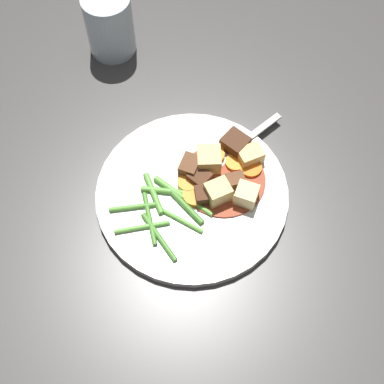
% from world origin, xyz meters
% --- Properties ---
extents(ground_plane, '(3.00, 3.00, 0.00)m').
position_xyz_m(ground_plane, '(0.00, 0.00, 0.00)').
color(ground_plane, '#423F3D').
extents(dinner_plate, '(0.27, 0.27, 0.01)m').
position_xyz_m(dinner_plate, '(0.00, 0.00, 0.01)').
color(dinner_plate, white).
rests_on(dinner_plate, ground_plane).
extents(stew_sauce, '(0.12, 0.12, 0.00)m').
position_xyz_m(stew_sauce, '(0.05, 0.00, 0.01)').
color(stew_sauce, '#93381E').
rests_on(stew_sauce, dinner_plate).
extents(carrot_slice_0, '(0.05, 0.05, 0.01)m').
position_xyz_m(carrot_slice_0, '(0.05, 0.04, 0.02)').
color(carrot_slice_0, orange).
rests_on(carrot_slice_0, dinner_plate).
extents(carrot_slice_1, '(0.04, 0.04, 0.01)m').
position_xyz_m(carrot_slice_1, '(0.00, 0.01, 0.02)').
color(carrot_slice_1, orange).
rests_on(carrot_slice_1, dinner_plate).
extents(carrot_slice_2, '(0.05, 0.05, 0.01)m').
position_xyz_m(carrot_slice_2, '(-0.00, -0.01, 0.02)').
color(carrot_slice_2, orange).
rests_on(carrot_slice_2, dinner_plate).
extents(carrot_slice_3, '(0.04, 0.04, 0.01)m').
position_xyz_m(carrot_slice_3, '(0.08, 0.02, 0.02)').
color(carrot_slice_3, orange).
rests_on(carrot_slice_3, dinner_plate).
extents(carrot_slice_4, '(0.05, 0.05, 0.01)m').
position_xyz_m(carrot_slice_4, '(0.09, 0.00, 0.02)').
color(carrot_slice_4, orange).
rests_on(carrot_slice_4, dinner_plate).
extents(potato_chunk_0, '(0.03, 0.03, 0.02)m').
position_xyz_m(potato_chunk_0, '(0.10, 0.01, 0.02)').
color(potato_chunk_0, '#E5CC7A').
rests_on(potato_chunk_0, dinner_plate).
extents(potato_chunk_1, '(0.03, 0.03, 0.03)m').
position_xyz_m(potato_chunk_1, '(0.03, -0.02, 0.03)').
color(potato_chunk_1, '#E5CC7A').
rests_on(potato_chunk_1, dinner_plate).
extents(potato_chunk_2, '(0.04, 0.04, 0.03)m').
position_xyz_m(potato_chunk_2, '(0.04, 0.03, 0.03)').
color(potato_chunk_2, '#E5CC7A').
rests_on(potato_chunk_2, dinner_plate).
extents(potato_chunk_3, '(0.04, 0.04, 0.03)m').
position_xyz_m(potato_chunk_3, '(0.06, -0.04, 0.03)').
color(potato_chunk_3, '#EAD68C').
rests_on(potato_chunk_3, dinner_plate).
extents(meat_chunk_0, '(0.03, 0.03, 0.02)m').
position_xyz_m(meat_chunk_0, '(0.01, -0.02, 0.02)').
color(meat_chunk_0, '#4C2B19').
rests_on(meat_chunk_0, dinner_plate).
extents(meat_chunk_1, '(0.04, 0.04, 0.02)m').
position_xyz_m(meat_chunk_1, '(0.02, 0.01, 0.02)').
color(meat_chunk_1, '#4C2B19').
rests_on(meat_chunk_1, dinner_plate).
extents(meat_chunk_2, '(0.04, 0.05, 0.03)m').
position_xyz_m(meat_chunk_2, '(0.09, 0.04, 0.03)').
color(meat_chunk_2, '#4C2B19').
rests_on(meat_chunk_2, dinner_plate).
extents(meat_chunk_3, '(0.04, 0.04, 0.02)m').
position_xyz_m(meat_chunk_3, '(0.01, 0.03, 0.02)').
color(meat_chunk_3, brown).
rests_on(meat_chunk_3, dinner_plate).
extents(meat_chunk_4, '(0.03, 0.03, 0.02)m').
position_xyz_m(meat_chunk_4, '(0.06, -0.01, 0.02)').
color(meat_chunk_4, brown).
rests_on(meat_chunk_4, dinner_plate).
extents(green_bean_0, '(0.04, 0.06, 0.01)m').
position_xyz_m(green_bean_0, '(-0.03, -0.04, 0.02)').
color(green_bean_0, '#66AD42').
rests_on(green_bean_0, dinner_plate).
extents(green_bean_1, '(0.07, 0.03, 0.01)m').
position_xyz_m(green_bean_1, '(-0.08, 0.01, 0.02)').
color(green_bean_1, '#599E38').
rests_on(green_bean_1, dinner_plate).
extents(green_bean_2, '(0.03, 0.05, 0.01)m').
position_xyz_m(green_bean_2, '(-0.03, 0.02, 0.02)').
color(green_bean_2, '#66AD42').
rests_on(green_bean_2, dinner_plate).
extents(green_bean_3, '(0.02, 0.08, 0.01)m').
position_xyz_m(green_bean_3, '(-0.07, -0.02, 0.02)').
color(green_bean_3, '#4C8E33').
rests_on(green_bean_3, dinner_plate).
extents(green_bean_4, '(0.02, 0.08, 0.01)m').
position_xyz_m(green_bean_4, '(-0.07, -0.05, 0.02)').
color(green_bean_4, '#4C8E33').
rests_on(green_bean_4, dinner_plate).
extents(green_bean_5, '(0.08, 0.02, 0.01)m').
position_xyz_m(green_bean_5, '(-0.09, -0.02, 0.02)').
color(green_bean_5, '#66AD42').
rests_on(green_bean_5, dinner_plate).
extents(green_bean_6, '(0.01, 0.07, 0.01)m').
position_xyz_m(green_bean_6, '(-0.05, 0.02, 0.02)').
color(green_bean_6, '#66AD42').
rests_on(green_bean_6, dinner_plate).
extents(green_bean_7, '(0.06, 0.04, 0.01)m').
position_xyz_m(green_bean_7, '(-0.04, 0.02, 0.02)').
color(green_bean_7, '#66AD42').
rests_on(green_bean_7, dinner_plate).
extents(green_bean_8, '(0.05, 0.07, 0.01)m').
position_xyz_m(green_bean_8, '(-0.01, -0.01, 0.02)').
color(green_bean_8, '#66AD42').
rests_on(green_bean_8, dinner_plate).
extents(green_bean_9, '(0.03, 0.08, 0.01)m').
position_xyz_m(green_bean_9, '(-0.02, -0.01, 0.02)').
color(green_bean_9, '#4C8E33').
rests_on(green_bean_9, dinner_plate).
extents(fork, '(0.17, 0.07, 0.00)m').
position_xyz_m(fork, '(0.09, 0.04, 0.01)').
color(fork, silver).
rests_on(fork, dinner_plate).
extents(water_glass, '(0.08, 0.08, 0.11)m').
position_xyz_m(water_glass, '(-0.01, 0.31, 0.05)').
color(water_glass, silver).
rests_on(water_glass, ground_plane).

